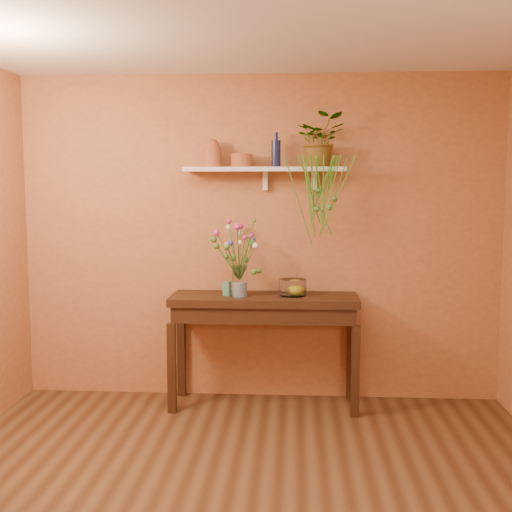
{
  "coord_description": "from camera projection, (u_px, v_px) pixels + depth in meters",
  "views": [
    {
      "loc": [
        0.3,
        -3.27,
        1.77
      ],
      "look_at": [
        0.0,
        1.55,
        1.25
      ],
      "focal_mm": 44.36,
      "sensor_mm": 36.0,
      "label": 1
    }
  ],
  "objects": [
    {
      "name": "glass_bowl",
      "position": [
        293.0,
        288.0,
        5.07
      ],
      "size": [
        0.22,
        0.22,
        0.13
      ],
      "color": "white",
      "rests_on": "sideboard"
    },
    {
      "name": "room",
      "position": [
        237.0,
        269.0,
        3.31
      ],
      "size": [
        4.04,
        4.04,
        2.7
      ],
      "color": "brown",
      "rests_on": "ground"
    },
    {
      "name": "plant_fronds",
      "position": [
        321.0,
        194.0,
        4.93
      ],
      "size": [
        0.55,
        0.33,
        0.71
      ],
      "color": "#3D7729",
      "rests_on": "wall_shelf"
    },
    {
      "name": "spider_plant",
      "position": [
        320.0,
        140.0,
        5.03
      ],
      "size": [
        0.41,
        0.37,
        0.42
      ],
      "primitive_type": "imported",
      "rotation": [
        0.0,
        0.0,
        0.1
      ],
      "color": "#3D7729",
      "rests_on": "wall_shelf"
    },
    {
      "name": "terracotta_jug",
      "position": [
        213.0,
        154.0,
        5.12
      ],
      "size": [
        0.14,
        0.14,
        0.23
      ],
      "color": "#BB5D38",
      "rests_on": "wall_shelf"
    },
    {
      "name": "terracotta_pot",
      "position": [
        242.0,
        161.0,
        5.11
      ],
      "size": [
        0.18,
        0.18,
        0.11
      ],
      "primitive_type": "cylinder",
      "rotation": [
        0.0,
        0.0,
        -0.05
      ],
      "color": "#BB5D38",
      "rests_on": "wall_shelf"
    },
    {
      "name": "carton",
      "position": [
        227.0,
        289.0,
        5.07
      ],
      "size": [
        0.07,
        0.06,
        0.11
      ],
      "primitive_type": "cube",
      "rotation": [
        0.0,
        0.0,
        -0.42
      ],
      "color": "#316C7D",
      "rests_on": "sideboard"
    },
    {
      "name": "blue_bottle",
      "position": [
        276.0,
        153.0,
        5.09
      ],
      "size": [
        0.09,
        0.09,
        0.28
      ],
      "color": "#131B44",
      "rests_on": "wall_shelf"
    },
    {
      "name": "sideboard",
      "position": [
        264.0,
        312.0,
        5.09
      ],
      "size": [
        1.5,
        0.48,
        0.91
      ],
      "color": "#341C12",
      "rests_on": "ground"
    },
    {
      "name": "wall_shelf",
      "position": [
        266.0,
        170.0,
        5.1
      ],
      "size": [
        1.3,
        0.24,
        0.19
      ],
      "color": "white",
      "rests_on": "room"
    },
    {
      "name": "glass_vase",
      "position": [
        240.0,
        283.0,
        5.02
      ],
      "size": [
        0.12,
        0.12,
        0.25
      ],
      "color": "white",
      "rests_on": "sideboard"
    },
    {
      "name": "lemon",
      "position": [
        295.0,
        289.0,
        5.09
      ],
      "size": [
        0.08,
        0.08,
        0.08
      ],
      "primitive_type": "sphere",
      "color": "yellow",
      "rests_on": "glass_bowl"
    },
    {
      "name": "bouquet",
      "position": [
        237.0,
        245.0,
        5.0
      ],
      "size": [
        0.41,
        0.53,
        0.49
      ],
      "color": "#386B28",
      "rests_on": "glass_vase"
    }
  ]
}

